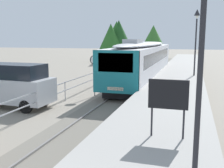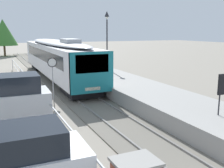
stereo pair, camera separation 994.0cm
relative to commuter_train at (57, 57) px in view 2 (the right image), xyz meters
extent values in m
plane|color=gray|center=(-3.00, 0.60, -2.14)|extent=(160.00, 160.00, 0.00)
cube|color=#6B665B|center=(0.00, 0.60, -2.11)|extent=(3.20, 60.00, 0.06)
cube|color=slate|center=(-0.72, 0.60, -2.04)|extent=(0.08, 60.00, 0.08)
cube|color=slate|center=(0.72, 0.60, -2.04)|extent=(0.08, 60.00, 0.08)
cube|color=silver|center=(0.00, 0.11, -0.18)|extent=(2.80, 18.97, 2.55)
cube|color=#19757F|center=(0.00, -9.28, -0.18)|extent=(2.80, 0.24, 2.55)
cube|color=black|center=(0.00, -9.36, 0.38)|extent=(2.13, 0.08, 1.12)
cube|color=black|center=(0.00, 0.11, 0.23)|extent=(2.82, 15.93, 0.92)
ellipsoid|color=#A8AAAF|center=(0.00, 0.11, 1.28)|extent=(2.69, 18.21, 0.44)
cube|color=#A8AAAF|center=(0.00, -4.64, 1.56)|extent=(1.10, 2.20, 0.36)
cube|color=#EAE5C6|center=(0.00, -9.35, -1.17)|extent=(1.00, 0.10, 0.20)
cube|color=black|center=(0.00, -6.98, -1.73)|extent=(2.24, 3.20, 0.55)
cube|color=black|center=(0.00, 7.19, -1.73)|extent=(2.24, 3.20, 0.55)
cube|color=#999691|center=(3.25, 0.60, -1.69)|extent=(3.90, 60.00, 0.90)
cylinder|color=#232328|center=(4.49, -1.30, 1.06)|extent=(0.12, 0.12, 4.60)
pyramid|color=#232328|center=(4.49, -1.30, 3.86)|extent=(0.34, 0.34, 0.50)
sphere|color=silver|center=(4.49, -1.30, 3.54)|extent=(0.24, 0.24, 0.24)
cylinder|color=#232328|center=(3.20, -16.34, -0.79)|extent=(0.06, 0.06, 0.90)
cylinder|color=#9EA0A5|center=(-2.03, -7.48, -1.04)|extent=(0.07, 0.07, 2.20)
cylinder|color=white|center=(-2.03, -7.50, 0.36)|extent=(0.60, 0.03, 0.60)
torus|color=black|center=(-2.03, -7.52, 0.36)|extent=(0.61, 0.05, 0.61)
cube|color=gray|center=(-2.31, -18.82, -1.05)|extent=(1.21, 0.99, 0.08)
cube|color=#9EA0A5|center=(-3.30, -9.40, -0.94)|extent=(0.05, 36.00, 0.05)
cube|color=#9EA0A5|center=(-3.30, -9.40, -1.46)|extent=(0.05, 36.00, 0.05)
cylinder|color=#9EA0A5|center=(-3.30, -9.40, -1.52)|extent=(0.06, 0.06, 1.25)
cylinder|color=#9EA0A5|center=(-3.30, -0.40, -1.52)|extent=(0.06, 0.06, 1.25)
cylinder|color=#9EA0A5|center=(-3.30, 8.60, -1.52)|extent=(0.06, 0.06, 1.25)
cube|color=black|center=(-5.40, -17.58, -0.44)|extent=(2.93, 1.73, 0.68)
cylinder|color=black|center=(-4.07, -16.78, -1.78)|extent=(0.72, 0.25, 0.72)
cube|color=black|center=(-5.30, -11.64, -0.03)|extent=(3.46, 1.84, 0.80)
cylinder|color=black|center=(-4.02, -12.55, -1.78)|extent=(0.73, 0.27, 0.72)
cylinder|color=black|center=(-3.95, -10.84, -1.78)|extent=(0.73, 0.27, 0.72)
cylinder|color=brown|center=(-3.14, 27.65, -1.21)|extent=(0.36, 0.36, 1.87)
cone|color=#38702D|center=(-3.14, 27.65, 2.04)|extent=(4.86, 4.86, 4.63)
camera|label=1|loc=(4.33, -24.34, 1.75)|focal=42.76mm
camera|label=2|loc=(-5.59, -24.49, 2.35)|focal=42.76mm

